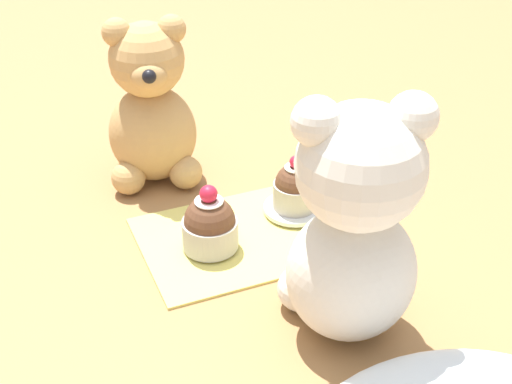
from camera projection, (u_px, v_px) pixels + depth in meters
ground_plane at (256, 235)px, 0.78m from camera, size 4.00×4.00×0.00m
knitted_placemat at (256, 233)px, 0.78m from camera, size 0.25×0.16×0.01m
teddy_bear_cream at (354, 225)px, 0.60m from camera, size 0.14×0.13×0.24m
teddy_bear_tan at (151, 109)px, 0.84m from camera, size 0.12×0.12×0.20m
cupcake_near_cream_bear at (210, 225)px, 0.74m from camera, size 0.06×0.06×0.07m
saucer_plate at (294, 208)px, 0.81m from camera, size 0.07×0.07×0.01m
cupcake_near_tan_bear at (295, 188)px, 0.80m from camera, size 0.05×0.05×0.07m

